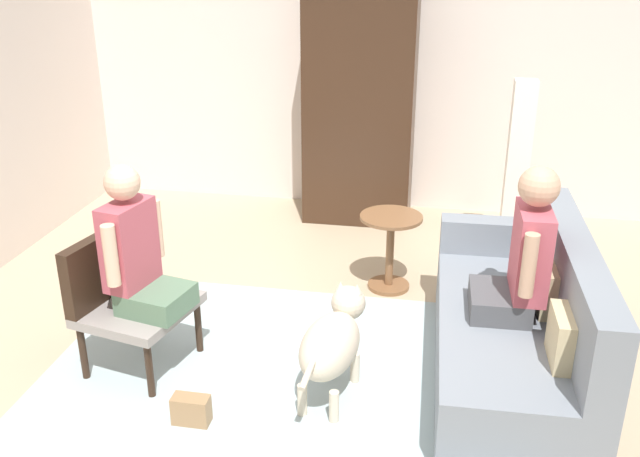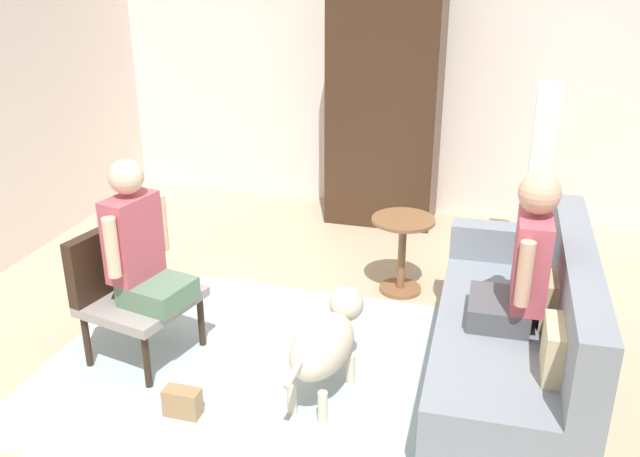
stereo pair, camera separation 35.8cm
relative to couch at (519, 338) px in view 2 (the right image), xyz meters
The scene contains 12 objects.
ground_plane 1.22m from the couch, behind, with size 7.03×7.03×0.00m, color tan.
back_wall 3.29m from the couch, 112.19° to the left, with size 6.26×0.12×2.86m, color silver.
area_rug 1.43m from the couch, 169.05° to the right, with size 2.97×2.18×0.01m, color #9EB2B7.
couch is the anchor object (origin of this frame).
armchair 2.42m from the couch, behind, with size 0.70×0.74×0.84m.
person_on_couch 0.50m from the couch, 135.26° to the right, with size 0.44×0.56×0.91m.
person_on_armchair 2.32m from the couch, behind, with size 0.50×0.50×0.89m.
round_end_table 1.34m from the couch, 130.42° to the left, with size 0.46×0.46×0.59m.
dog 1.14m from the couch, 159.82° to the right, with size 0.40×0.91×0.58m.
column_lamp 1.91m from the couch, 87.69° to the left, with size 0.20×0.20×1.46m.
armoire_cabinet 2.88m from the couch, 117.88° to the left, with size 0.98×0.56×2.11m, color #382316.
handbag 1.98m from the couch, 155.61° to the right, with size 0.21×0.10×0.17m, color #99724C.
Camera 2 is at (1.01, -3.63, 2.51)m, focal length 39.61 mm.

